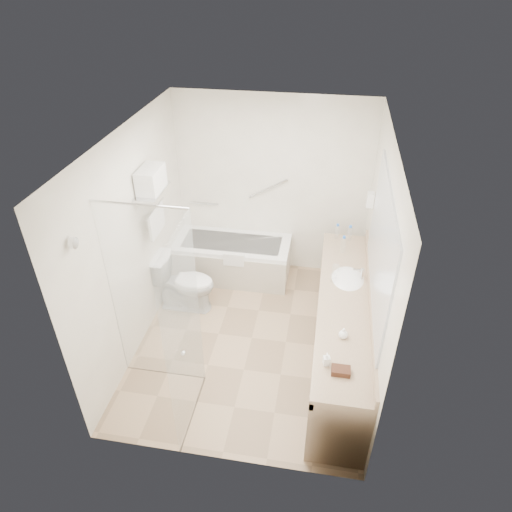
% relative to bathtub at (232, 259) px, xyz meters
% --- Properties ---
extents(floor, '(3.20, 3.20, 0.00)m').
position_rel_bathtub_xyz_m(floor, '(0.50, -1.24, -0.28)').
color(floor, tan).
rests_on(floor, ground).
extents(ceiling, '(2.60, 3.20, 0.10)m').
position_rel_bathtub_xyz_m(ceiling, '(0.50, -1.24, 2.22)').
color(ceiling, white).
rests_on(ceiling, wall_back).
extents(wall_back, '(2.60, 0.10, 2.50)m').
position_rel_bathtub_xyz_m(wall_back, '(0.50, 0.36, 0.97)').
color(wall_back, white).
rests_on(wall_back, ground).
extents(wall_front, '(2.60, 0.10, 2.50)m').
position_rel_bathtub_xyz_m(wall_front, '(0.50, -2.84, 0.97)').
color(wall_front, white).
rests_on(wall_front, ground).
extents(wall_left, '(0.10, 3.20, 2.50)m').
position_rel_bathtub_xyz_m(wall_left, '(-0.80, -1.24, 0.97)').
color(wall_left, white).
rests_on(wall_left, ground).
extents(wall_right, '(0.10, 3.20, 2.50)m').
position_rel_bathtub_xyz_m(wall_right, '(1.80, -1.24, 0.97)').
color(wall_right, white).
rests_on(wall_right, ground).
extents(bathtub, '(1.60, 0.73, 0.59)m').
position_rel_bathtub_xyz_m(bathtub, '(0.00, 0.00, 0.00)').
color(bathtub, white).
rests_on(bathtub, floor).
extents(grab_bar_short, '(0.40, 0.03, 0.03)m').
position_rel_bathtub_xyz_m(grab_bar_short, '(-0.45, 0.32, 0.67)').
color(grab_bar_short, silver).
rests_on(grab_bar_short, wall_back).
extents(grab_bar_long, '(0.53, 0.03, 0.33)m').
position_rel_bathtub_xyz_m(grab_bar_long, '(0.45, 0.32, 0.97)').
color(grab_bar_long, silver).
rests_on(grab_bar_long, wall_back).
extents(shower_enclosure, '(0.96, 0.91, 2.11)m').
position_rel_bathtub_xyz_m(shower_enclosure, '(-0.13, -2.16, 0.79)').
color(shower_enclosure, silver).
rests_on(shower_enclosure, floor).
extents(towel_shelf, '(0.24, 0.55, 0.81)m').
position_rel_bathtub_xyz_m(towel_shelf, '(-0.67, -0.89, 1.48)').
color(towel_shelf, silver).
rests_on(towel_shelf, wall_left).
extents(vanity_counter, '(0.55, 2.70, 0.95)m').
position_rel_bathtub_xyz_m(vanity_counter, '(1.52, -1.39, 0.36)').
color(vanity_counter, tan).
rests_on(vanity_counter, floor).
extents(sink, '(0.40, 0.52, 0.14)m').
position_rel_bathtub_xyz_m(sink, '(1.55, -0.99, 0.54)').
color(sink, white).
rests_on(sink, vanity_counter).
extents(faucet, '(0.03, 0.03, 0.14)m').
position_rel_bathtub_xyz_m(faucet, '(1.70, -0.99, 0.65)').
color(faucet, silver).
rests_on(faucet, vanity_counter).
extents(mirror, '(0.02, 2.00, 1.20)m').
position_rel_bathtub_xyz_m(mirror, '(1.79, -1.39, 1.27)').
color(mirror, '#B5BBC2').
rests_on(mirror, wall_right).
extents(hairdryer_unit, '(0.08, 0.10, 0.18)m').
position_rel_bathtub_xyz_m(hairdryer_unit, '(1.75, -0.19, 1.17)').
color(hairdryer_unit, white).
rests_on(hairdryer_unit, wall_right).
extents(toilet, '(0.77, 0.43, 0.76)m').
position_rel_bathtub_xyz_m(toilet, '(-0.45, -0.79, 0.10)').
color(toilet, white).
rests_on(toilet, floor).
extents(amenity_basket, '(0.16, 0.11, 0.05)m').
position_rel_bathtub_xyz_m(amenity_basket, '(1.50, -2.40, 0.60)').
color(amenity_basket, '#422517').
rests_on(amenity_basket, vanity_counter).
extents(soap_bottle_a, '(0.09, 0.14, 0.06)m').
position_rel_bathtub_xyz_m(soap_bottle_a, '(1.37, -2.31, 0.60)').
color(soap_bottle_a, white).
rests_on(soap_bottle_a, vanity_counter).
extents(soap_bottle_b, '(0.12, 0.14, 0.09)m').
position_rel_bathtub_xyz_m(soap_bottle_b, '(1.51, -1.95, 0.62)').
color(soap_bottle_b, white).
rests_on(soap_bottle_b, vanity_counter).
extents(water_bottle_left, '(0.07, 0.07, 0.22)m').
position_rel_bathtub_xyz_m(water_bottle_left, '(1.49, -0.45, 0.67)').
color(water_bottle_left, silver).
rests_on(water_bottle_left, vanity_counter).
extents(water_bottle_mid, '(0.06, 0.06, 0.20)m').
position_rel_bathtub_xyz_m(water_bottle_mid, '(1.41, -0.14, 0.67)').
color(water_bottle_mid, silver).
rests_on(water_bottle_mid, vanity_counter).
extents(water_bottle_right, '(0.07, 0.07, 0.21)m').
position_rel_bathtub_xyz_m(water_bottle_right, '(1.56, -0.16, 0.67)').
color(water_bottle_right, silver).
rests_on(water_bottle_right, vanity_counter).
extents(drinking_glass_near, '(0.10, 0.10, 0.10)m').
position_rel_bathtub_xyz_m(drinking_glass_near, '(1.39, -1.07, 0.62)').
color(drinking_glass_near, silver).
rests_on(drinking_glass_near, vanity_counter).
extents(drinking_glass_far, '(0.10, 0.10, 0.10)m').
position_rel_bathtub_xyz_m(drinking_glass_far, '(1.41, -0.91, 0.63)').
color(drinking_glass_far, silver).
rests_on(drinking_glass_far, vanity_counter).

